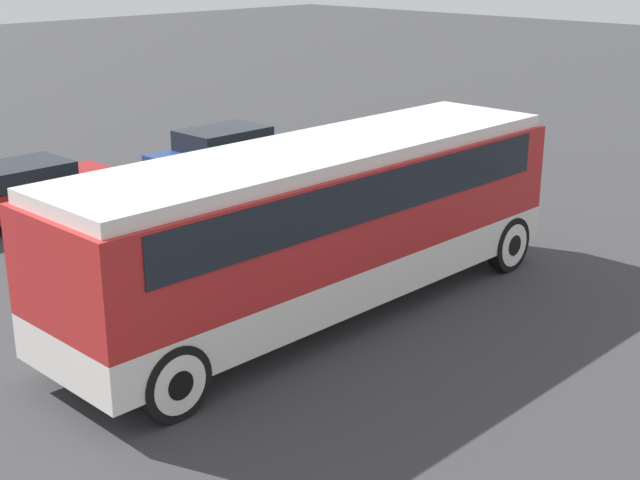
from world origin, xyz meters
name	(u,v)px	position (x,y,z in m)	size (l,w,h in m)	color
ground_plane	(320,313)	(0.00, 0.00, 0.00)	(120.00, 120.00, 0.00)	#38383A
tour_bus	(324,213)	(0.10, 0.00, 1.82)	(10.12, 2.60, 3.02)	silver
parked_car_near	(22,191)	(-0.87, 8.87, 0.70)	(4.61, 1.83, 1.37)	maroon
parked_car_mid	(277,184)	(3.79, 5.17, 0.67)	(4.63, 1.83, 1.36)	#2D5638
parked_car_far	(227,154)	(4.95, 8.38, 0.71)	(4.50, 1.82, 1.44)	navy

